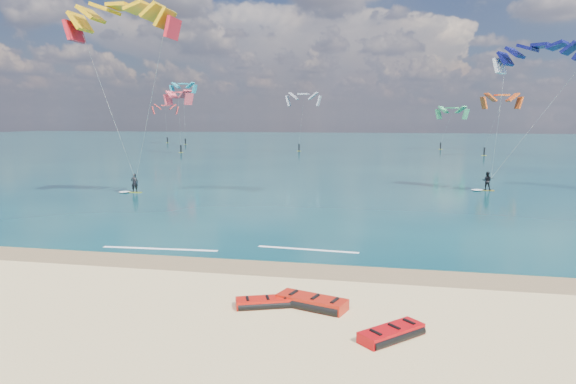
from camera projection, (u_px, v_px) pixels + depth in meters
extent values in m
plane|color=tan|center=(305.00, 174.00, 59.11)|extent=(320.00, 320.00, 0.00)
cube|color=brown|center=(172.00, 262.00, 23.19)|extent=(320.00, 2.40, 0.01)
cube|color=#0B323E|center=(349.00, 145.00, 121.24)|extent=(320.00, 200.00, 0.04)
cube|color=#B8D419|center=(135.00, 192.00, 44.55)|extent=(1.23, 0.40, 0.05)
imported|color=black|center=(134.00, 183.00, 44.43)|extent=(0.70, 0.65, 1.61)
cylinder|color=black|center=(136.00, 181.00, 44.09)|extent=(0.49, 0.05, 0.04)
cube|color=gold|center=(486.00, 190.00, 45.75)|extent=(1.31, 0.45, 0.06)
imported|color=black|center=(487.00, 181.00, 45.63)|extent=(0.93, 0.80, 1.64)
cylinder|color=black|center=(491.00, 178.00, 45.26)|extent=(0.52, 0.06, 0.04)
cube|color=white|center=(308.00, 249.00, 25.30)|extent=(5.08, 0.60, 0.01)
cube|color=white|center=(160.00, 249.00, 25.42)|extent=(5.91, 0.56, 0.01)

